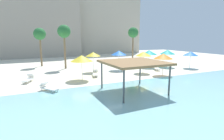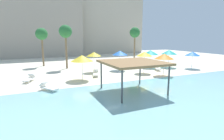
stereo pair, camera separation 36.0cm
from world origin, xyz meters
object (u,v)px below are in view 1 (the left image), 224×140
(beach_umbrella_blue_0, at_px, (191,54))
(beach_umbrella_yellow_1, at_px, (144,54))
(lounge_chair_3, at_px, (156,68))
(lounge_chair_5, at_px, (95,73))
(palm_tree_1, at_px, (40,35))
(beach_umbrella_teal_3, at_px, (149,52))
(beach_umbrella_yellow_5, at_px, (93,54))
(beach_umbrella_orange_4, at_px, (163,56))
(palm_tree_0, at_px, (64,32))
(lounge_chair_1, at_px, (29,79))
(beach_umbrella_blue_2, at_px, (119,53))
(shade_pavilion, at_px, (134,63))
(beach_umbrella_yellow_7, at_px, (82,58))
(lounge_chair_2, at_px, (48,87))
(palm_tree_2, at_px, (133,33))
(beach_umbrella_teal_6, at_px, (167,52))

(beach_umbrella_blue_0, height_order, beach_umbrella_yellow_1, beach_umbrella_yellow_1)
(lounge_chair_3, relative_size, lounge_chair_5, 1.00)
(palm_tree_1, bearing_deg, lounge_chair_5, -63.60)
(beach_umbrella_teal_3, distance_m, lounge_chair_3, 3.25)
(palm_tree_1, bearing_deg, beach_umbrella_yellow_5, -53.37)
(beach_umbrella_orange_4, bearing_deg, palm_tree_0, 135.72)
(lounge_chair_1, relative_size, palm_tree_1, 0.32)
(beach_umbrella_teal_3, bearing_deg, beach_umbrella_blue_2, -178.96)
(lounge_chair_1, bearing_deg, beach_umbrella_blue_2, 123.09)
(shade_pavilion, height_order, beach_umbrella_yellow_7, beach_umbrella_yellow_7)
(beach_umbrella_orange_4, distance_m, lounge_chair_1, 15.64)
(beach_umbrella_yellow_5, height_order, lounge_chair_5, beach_umbrella_yellow_5)
(lounge_chair_2, xyz_separation_m, lounge_chair_3, (15.15, 4.20, 0.00))
(beach_umbrella_blue_0, distance_m, palm_tree_2, 10.79)
(shade_pavilion, relative_size, beach_umbrella_orange_4, 1.80)
(beach_umbrella_yellow_1, bearing_deg, lounge_chair_2, -164.25)
(beach_umbrella_blue_2, distance_m, lounge_chair_2, 12.44)
(beach_umbrella_yellow_5, distance_m, palm_tree_1, 10.50)
(shade_pavilion, xyz_separation_m, beach_umbrella_orange_4, (7.01, 4.42, -0.14))
(beach_umbrella_blue_2, distance_m, palm_tree_1, 13.16)
(beach_umbrella_yellow_7, bearing_deg, palm_tree_2, 37.69)
(beach_umbrella_blue_0, distance_m, beach_umbrella_teal_3, 6.21)
(beach_umbrella_teal_6, bearing_deg, palm_tree_2, 107.14)
(palm_tree_0, bearing_deg, beach_umbrella_teal_3, -19.23)
(shade_pavilion, relative_size, beach_umbrella_blue_0, 1.91)
(shade_pavilion, xyz_separation_m, lounge_chair_2, (-6.62, 3.33, -2.17))
(lounge_chair_2, distance_m, palm_tree_2, 21.26)
(palm_tree_0, bearing_deg, shade_pavilion, -77.81)
(palm_tree_2, bearing_deg, lounge_chair_2, -142.35)
(lounge_chair_1, height_order, palm_tree_0, palm_tree_0)
(beach_umbrella_teal_3, bearing_deg, lounge_chair_2, -156.91)
(shade_pavilion, height_order, beach_umbrella_teal_6, beach_umbrella_teal_6)
(beach_umbrella_orange_4, xyz_separation_m, lounge_chair_5, (-7.83, 2.94, -2.03))
(lounge_chair_1, bearing_deg, palm_tree_1, -168.21)
(lounge_chair_2, bearing_deg, beach_umbrella_orange_4, 61.13)
(lounge_chair_2, bearing_deg, beach_umbrella_teal_3, 79.66)
(beach_umbrella_teal_3, relative_size, beach_umbrella_orange_4, 0.99)
(lounge_chair_3, xyz_separation_m, palm_tree_2, (1.21, 8.42, 5.04))
(beach_umbrella_teal_6, distance_m, palm_tree_0, 16.11)
(shade_pavilion, xyz_separation_m, palm_tree_0, (-3.08, 14.26, 2.84))
(beach_umbrella_teal_3, xyz_separation_m, lounge_chair_2, (-15.70, -6.69, -2.00))
(palm_tree_1, bearing_deg, palm_tree_2, -8.02)
(beach_umbrella_yellow_1, bearing_deg, lounge_chair_1, 176.58)
(beach_umbrella_yellow_1, relative_size, beach_umbrella_blue_2, 1.01)
(beach_umbrella_blue_2, xyz_separation_m, beach_umbrella_yellow_7, (-6.44, -3.61, -0.09))
(beach_umbrella_yellow_1, height_order, palm_tree_2, palm_tree_2)
(beach_umbrella_teal_6, bearing_deg, beach_umbrella_teal_3, 160.49)
(beach_umbrella_blue_2, height_order, palm_tree_2, palm_tree_2)
(lounge_chair_2, bearing_deg, beach_umbrella_blue_2, 89.13)
(beach_umbrella_teal_6, height_order, palm_tree_2, palm_tree_2)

